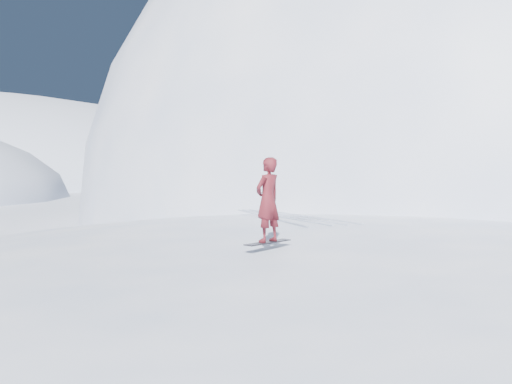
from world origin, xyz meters
TOP-DOWN VIEW (x-y plane):
  - ground at (0.00, 0.00)m, footprint 400.00×400.00m
  - near_ridge at (1.00, 3.00)m, footprint 36.00×28.00m
  - summit_peak at (22.00, 26.00)m, footprint 60.00×56.00m
  - peak_shoulder at (10.00, 20.00)m, footprint 28.00×24.00m
  - wind_bumps at (-0.56, 2.12)m, footprint 16.00×14.40m
  - snowboard at (-2.98, -0.86)m, footprint 1.27×0.91m
  - snowboarder at (-2.98, -0.86)m, footprint 0.83×0.75m
  - board_tracks at (-0.60, 4.91)m, footprint 2.35×5.98m

SIDE VIEW (x-z plane):
  - ground at x=0.00m, z-range 0.00..0.00m
  - near_ridge at x=1.00m, z-range -2.40..2.40m
  - summit_peak at x=22.00m, z-range -28.00..28.00m
  - peak_shoulder at x=10.00m, z-range -9.00..9.00m
  - wind_bumps at x=-0.56m, z-range -0.50..0.50m
  - snowboard at x=-2.98m, z-range 2.40..2.42m
  - board_tracks at x=-0.60m, z-range 2.40..2.44m
  - snowboarder at x=-2.98m, z-range 2.42..4.33m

